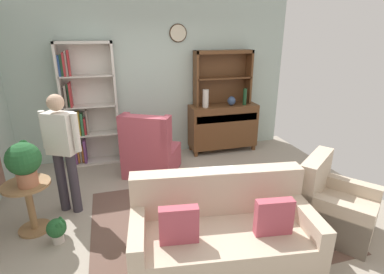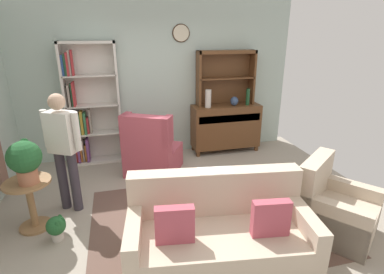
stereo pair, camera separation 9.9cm
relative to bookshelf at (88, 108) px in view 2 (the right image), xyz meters
name	(u,v)px [view 2 (the right image)]	position (x,y,z in m)	size (l,w,h in m)	color
ground_plane	(188,210)	(1.29, -1.94, -1.00)	(5.40, 4.60, 0.02)	#9E9384
wall_back	(161,80)	(1.30, 0.18, 0.42)	(5.00, 0.09, 2.80)	#ADC1B7
area_rug	(209,220)	(1.49, -2.24, -0.99)	(2.89, 2.13, 0.01)	brown
bookshelf	(88,108)	(0.00, 0.00, 0.00)	(0.90, 0.30, 2.10)	silver
sideboard	(226,126)	(2.49, -0.09, -0.48)	(1.30, 0.45, 0.92)	brown
sideboard_hutch	(226,70)	(2.49, 0.02, 0.57)	(1.10, 0.26, 1.00)	brown
vase_tall	(208,99)	(2.10, -0.17, 0.09)	(0.11, 0.11, 0.33)	beige
vase_round	(234,101)	(2.62, -0.15, 0.01)	(0.15, 0.15, 0.17)	#33476B
bottle_wine	(248,97)	(2.88, -0.17, 0.09)	(0.07, 0.07, 0.31)	#194223
couch_floral	(219,235)	(1.37, -2.93, -0.68)	(1.90, 1.09, 0.90)	beige
armchair_floral	(334,210)	(2.82, -2.80, -0.70)	(1.07, 1.07, 0.88)	beige
wingback_chair	(152,152)	(0.97, -0.75, -0.61)	(1.07, 1.08, 1.05)	#B74C5B
plant_stand	(30,199)	(-0.60, -1.85, -0.61)	(0.52, 0.52, 0.62)	#997047
potted_plant_large	(25,159)	(-0.55, -1.89, -0.07)	(0.37, 0.37, 0.50)	#AD6B4C
potted_plant_small	(57,227)	(-0.29, -2.17, -0.82)	(0.21, 0.21, 0.29)	beige
person_reading	(63,145)	(-0.21, -1.52, -0.08)	(0.49, 0.34, 1.56)	#38333D
coffee_table	(215,189)	(1.60, -2.11, -0.64)	(0.80, 0.50, 0.42)	brown
book_stack	(220,181)	(1.68, -2.07, -0.55)	(0.20, 0.15, 0.05)	#337247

